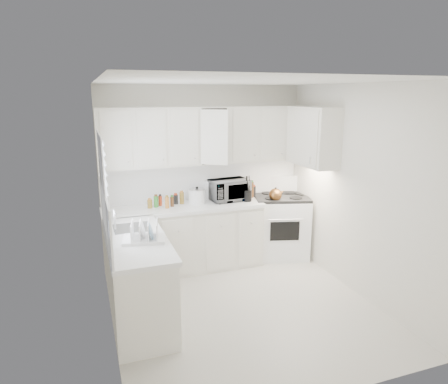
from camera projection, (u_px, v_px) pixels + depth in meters
name	position (u px, v px, depth m)	size (l,w,h in m)	color
floor	(243.00, 307.00, 4.80)	(3.20, 3.20, 0.00)	beige
ceiling	(246.00, 81.00, 4.18)	(3.20, 3.20, 0.00)	white
wall_back	(204.00, 175.00, 5.96)	(3.00, 3.00, 0.00)	silver
wall_front	(326.00, 254.00, 3.03)	(3.00, 3.00, 0.00)	silver
wall_left	(105.00, 215.00, 4.01)	(3.20, 3.20, 0.00)	silver
wall_right	(357.00, 191.00, 4.98)	(3.20, 3.20, 0.00)	silver
window_blinds	(104.00, 183.00, 4.28)	(0.06, 0.96, 1.06)	white
lower_cabinets_back	(184.00, 239.00, 5.76)	(2.22, 0.60, 0.90)	silver
lower_cabinets_left	(138.00, 280.00, 4.49)	(0.60, 1.60, 0.90)	silver
countertop_back	(184.00, 207.00, 5.64)	(2.24, 0.64, 0.05)	white
countertop_left	(136.00, 240.00, 4.38)	(0.64, 1.62, 0.05)	white
backsplash_back	(204.00, 180.00, 5.97)	(2.98, 0.02, 0.55)	white
backsplash_left	(106.00, 216.00, 4.21)	(0.02, 1.60, 0.55)	white
upper_cabinets_back	(207.00, 164.00, 5.76)	(3.00, 0.33, 0.80)	silver
upper_cabinets_right	(311.00, 165.00, 5.63)	(0.33, 0.90, 0.80)	silver
sink	(132.00, 218.00, 4.67)	(0.42, 0.38, 0.30)	gray
stove	(280.00, 218.00, 6.20)	(0.80, 0.66, 1.23)	white
tea_kettle	(275.00, 194.00, 5.89)	(0.23, 0.20, 0.22)	brown
frying_pan	(287.00, 192.00, 6.32)	(0.28, 0.47, 0.04)	black
microwave	(229.00, 188.00, 5.88)	(0.55, 0.31, 0.37)	gray
rice_cooker	(197.00, 195.00, 5.73)	(0.24, 0.24, 0.24)	white
paper_towel	(209.00, 190.00, 5.95)	(0.12, 0.12, 0.27)	white
utensil_crock	(248.00, 188.00, 5.82)	(0.13, 0.13, 0.39)	black
dish_rack	(143.00, 230.00, 4.26)	(0.44, 0.33, 0.24)	white
spice_left_0	(149.00, 202.00, 5.59)	(0.06, 0.06, 0.13)	olive
spice_left_1	(156.00, 203.00, 5.53)	(0.06, 0.06, 0.13)	#2E822B
spice_left_2	(160.00, 201.00, 5.63)	(0.06, 0.06, 0.13)	red
spice_left_3	(166.00, 202.00, 5.58)	(0.06, 0.06, 0.13)	#C0752D
spice_left_4	(170.00, 200.00, 5.68)	(0.06, 0.06, 0.13)	brown
spice_left_5	(177.00, 201.00, 5.63)	(0.06, 0.06, 0.13)	black
spice_left_6	(181.00, 199.00, 5.73)	(0.06, 0.06, 0.13)	olive
sauce_right_0	(243.00, 191.00, 6.08)	(0.06, 0.06, 0.19)	red
sauce_right_1	(248.00, 192.00, 6.04)	(0.06, 0.06, 0.19)	#C0752D
sauce_right_2	(250.00, 190.00, 6.11)	(0.06, 0.06, 0.19)	brown
sauce_right_3	(255.00, 191.00, 6.08)	(0.06, 0.06, 0.19)	black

